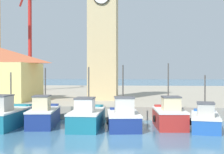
{
  "coord_description": "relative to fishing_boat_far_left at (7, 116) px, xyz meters",
  "views": [
    {
      "loc": [
        1.02,
        -18.75,
        3.96
      ],
      "look_at": [
        -1.38,
        8.77,
        3.5
      ],
      "focal_mm": 50.0,
      "sensor_mm": 36.0,
      "label": 1
    }
  ],
  "objects": [
    {
      "name": "clock_tower",
      "position": [
        5.65,
        11.16,
        8.01
      ],
      "size": [
        3.46,
        3.46,
        16.3
      ],
      "color": "tan",
      "rests_on": "quay_wharf"
    },
    {
      "name": "quay_wharf",
      "position": [
        8.4,
        24.1,
        -0.28
      ],
      "size": [
        120.0,
        40.0,
        1.07
      ],
      "primitive_type": "cube",
      "color": "#A89E89",
      "rests_on": "ground"
    },
    {
      "name": "fishing_boat_far_left",
      "position": [
        0.0,
        0.0,
        0.0
      ],
      "size": [
        2.22,
        5.26,
        3.91
      ],
      "color": "#196B7F",
      "rests_on": "ground"
    },
    {
      "name": "fishing_boat_mid_right",
      "position": [
        13.95,
        0.43,
        -0.15
      ],
      "size": [
        2.6,
        4.92,
        3.73
      ],
      "color": "#2356A8",
      "rests_on": "ground"
    },
    {
      "name": "fishing_boat_mid_left",
      "position": [
        8.34,
        0.16,
        -0.05
      ],
      "size": [
        2.66,
        4.48,
        4.44
      ],
      "color": "navy",
      "rests_on": "ground"
    },
    {
      "name": "ground_plane",
      "position": [
        8.4,
        -2.67,
        -0.81
      ],
      "size": [
        300.0,
        300.0,
        0.0
      ],
      "primitive_type": "plane",
      "color": "teal"
    },
    {
      "name": "fishing_boat_left_inner",
      "position": [
        5.75,
        0.34,
        -0.04
      ],
      "size": [
        2.17,
        5.27,
        4.31
      ],
      "color": "#196B7F",
      "rests_on": "ground"
    },
    {
      "name": "port_crane_far",
      "position": [
        -7.49,
        25.61,
        6.86
      ],
      "size": [
        5.36,
        7.96,
        17.4
      ],
      "color": "maroon",
      "rests_on": "quay_wharf"
    },
    {
      "name": "fishing_boat_center",
      "position": [
        11.58,
        0.99,
        -0.01
      ],
      "size": [
        2.31,
        4.27,
        4.59
      ],
      "color": "#AD2823",
      "rests_on": "ground"
    },
    {
      "name": "fishing_boat_left_outer",
      "position": [
        2.46,
        0.82,
        -0.02
      ],
      "size": [
        2.32,
        4.82,
        4.25
      ],
      "color": "navy",
      "rests_on": "ground"
    }
  ]
}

